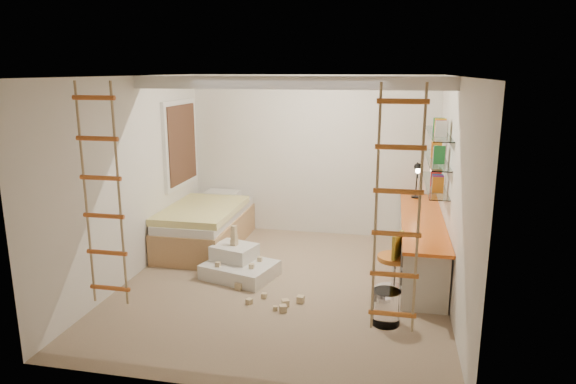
% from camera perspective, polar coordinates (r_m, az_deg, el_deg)
% --- Properties ---
extents(floor, '(4.50, 4.50, 0.00)m').
position_cam_1_polar(floor, '(6.65, -0.53, -10.29)').
color(floor, '#93775F').
rests_on(floor, ground).
extents(ceiling_beam, '(4.00, 0.18, 0.16)m').
position_cam_1_polar(ceiling_beam, '(6.38, 0.00, 12.05)').
color(ceiling_beam, white).
rests_on(ceiling_beam, ceiling).
extents(window_frame, '(0.06, 1.15, 1.35)m').
position_cam_1_polar(window_frame, '(8.21, -11.91, 5.27)').
color(window_frame, white).
rests_on(window_frame, wall_left).
extents(window_blind, '(0.02, 1.00, 1.20)m').
position_cam_1_polar(window_blind, '(8.19, -11.66, 5.27)').
color(window_blind, '#4C2D1E').
rests_on(window_blind, window_frame).
extents(rope_ladder_left, '(0.41, 0.04, 2.13)m').
position_cam_1_polar(rope_ladder_left, '(5.09, -19.94, -0.53)').
color(rope_ladder_left, orange).
rests_on(rope_ladder_left, ceiling).
extents(rope_ladder_right, '(0.41, 0.04, 2.13)m').
position_cam_1_polar(rope_ladder_right, '(4.36, 12.05, -2.29)').
color(rope_ladder_right, orange).
rests_on(rope_ladder_right, ceiling).
extents(waste_bin, '(0.30, 0.30, 0.38)m').
position_cam_1_polar(waste_bin, '(5.73, 10.84, -12.48)').
color(waste_bin, white).
rests_on(waste_bin, floor).
extents(desk, '(0.56, 2.80, 0.75)m').
position_cam_1_polar(desk, '(7.19, 14.52, -5.41)').
color(desk, orange).
rests_on(desk, floor).
extents(shelves, '(0.25, 1.80, 0.71)m').
position_cam_1_polar(shelves, '(7.20, 16.15, 3.52)').
color(shelves, white).
rests_on(shelves, wall_right).
extents(bed, '(1.02, 2.00, 0.69)m').
position_cam_1_polar(bed, '(8.04, -9.06, -3.70)').
color(bed, '#AD7F51').
rests_on(bed, floor).
extents(task_lamp, '(0.14, 0.36, 0.57)m').
position_cam_1_polar(task_lamp, '(7.93, 14.19, 1.84)').
color(task_lamp, black).
rests_on(task_lamp, desk).
extents(swivel_chair, '(0.60, 0.60, 0.79)m').
position_cam_1_polar(swivel_chair, '(6.43, 11.71, -8.62)').
color(swivel_chair, '#C46C25').
rests_on(swivel_chair, floor).
extents(play_platform, '(1.03, 0.90, 0.39)m').
position_cam_1_polar(play_platform, '(6.90, -5.53, -8.06)').
color(play_platform, silver).
rests_on(play_platform, floor).
extents(toy_blocks, '(1.23, 1.09, 0.66)m').
position_cam_1_polar(toy_blocks, '(6.46, -3.73, -9.09)').
color(toy_blocks, '#CCB284').
rests_on(toy_blocks, floor).
extents(books, '(0.14, 0.58, 0.92)m').
position_cam_1_polar(books, '(7.18, 16.21, 4.43)').
color(books, orange).
rests_on(books, shelves).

